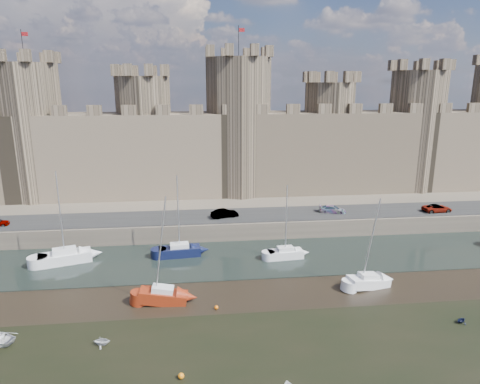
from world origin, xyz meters
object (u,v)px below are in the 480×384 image
Objects in this scene: car_3 at (437,208)px; sailboat_5 at (368,281)px; sailboat_2 at (285,253)px; sailboat_4 at (163,295)px; car_2 at (332,209)px; sailboat_0 at (65,256)px; car_1 at (225,213)px; sailboat_1 at (180,250)px.

sailboat_5 reaches higher than car_3.
sailboat_2 is 11.24m from sailboat_5.
sailboat_5 is (21.87, 0.99, -0.08)m from sailboat_4.
car_3 is 0.46× the size of sailboat_2.
sailboat_2 is at bearing 106.53° from car_3.
car_2 is 0.34× the size of sailboat_0.
sailboat_5 is (7.29, -8.55, -0.05)m from sailboat_2.
car_1 is 0.37× the size of sailboat_1.
car_1 reaches higher than car_3.
sailboat_4 is (12.60, -11.16, -0.07)m from sailboat_0.
sailboat_1 is at bearing -14.88° from sailboat_0.
sailboat_4 reaches higher than sailboat_1.
car_2 is 0.91× the size of car_3.
car_3 is at bearing 4.65° from sailboat_1.
car_1 is 0.34× the size of sailboat_0.
sailboat_0 is 1.21× the size of sailboat_2.
sailboat_0 is 1.09× the size of sailboat_1.
car_3 is at bearing -106.23° from car_1.
car_3 is 0.41× the size of sailboat_1.
car_3 is 26.88m from sailboat_2.
sailboat_2 is at bearing -159.61° from car_1.
car_2 is 14.12m from sailboat_2.
car_2 is 0.37× the size of sailboat_1.
sailboat_2 is at bearing -20.70° from sailboat_0.
sailboat_2 is (27.18, -1.62, -0.09)m from sailboat_0.
sailboat_1 is at bearing 165.67° from sailboat_2.
sailboat_0 is (-20.27, -8.14, -2.28)m from car_1.
car_2 is 0.35× the size of sailboat_4.
sailboat_2 is at bearing 36.98° from sailboat_4.
sailboat_1 is (13.94, 0.59, -0.05)m from sailboat_0.
car_1 is 0.39× the size of sailboat_5.
car_1 is at bearing 115.60° from sailboat_5.
sailboat_1 is at bearing 125.11° from car_1.
car_2 is 37.62m from sailboat_0.
sailboat_0 is (-36.54, -8.70, -2.20)m from car_2.
car_3 reaches higher than car_2.
sailboat_5 is at bearing 131.29° from car_3.
car_3 is at bearing 28.77° from sailboat_4.
sailboat_4 is at bearing -58.82° from sailboat_0.
car_3 is 0.39× the size of sailboat_4.
sailboat_2 reaches higher than car_1.
sailboat_0 reaches higher than car_1.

